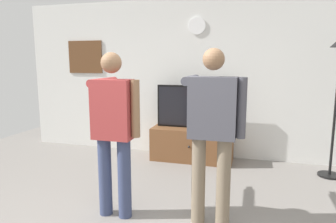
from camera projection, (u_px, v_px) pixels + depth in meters
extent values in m
cube|color=silver|center=(195.00, 79.00, 5.25)|extent=(6.40, 0.10, 2.70)
cube|color=brown|center=(192.00, 144.00, 5.09)|extent=(1.34, 0.52, 0.55)
sphere|color=black|center=(189.00, 147.00, 4.82)|extent=(0.04, 0.04, 0.04)
cube|color=black|center=(193.00, 107.00, 5.03)|extent=(1.22, 0.06, 0.71)
cube|color=black|center=(193.00, 107.00, 5.00)|extent=(1.16, 0.01, 0.65)
cylinder|color=white|center=(197.00, 26.00, 5.04)|extent=(0.29, 0.03, 0.29)
cube|color=brown|center=(85.00, 57.00, 5.70)|extent=(0.68, 0.04, 0.60)
cylinder|color=black|center=(329.00, 175.00, 4.39)|extent=(0.32, 0.32, 0.03)
cylinder|color=black|center=(335.00, 113.00, 4.24)|extent=(0.04, 0.04, 1.80)
cylinder|color=#384266|center=(105.00, 176.00, 3.25)|extent=(0.14, 0.14, 0.85)
cylinder|color=#384266|center=(124.00, 179.00, 3.19)|extent=(0.14, 0.14, 0.85)
cube|color=#A53838|center=(113.00, 109.00, 3.10)|extent=(0.41, 0.22, 0.61)
sphere|color=#8C6647|center=(111.00, 63.00, 3.02)|extent=(0.21, 0.21, 0.21)
cylinder|color=#A53838|center=(103.00, 82.00, 3.40)|extent=(0.09, 0.58, 0.09)
cube|color=white|center=(116.00, 80.00, 3.70)|extent=(0.04, 0.12, 0.04)
cylinder|color=#8C6647|center=(135.00, 109.00, 3.03)|extent=(0.09, 0.09, 0.58)
cylinder|color=#7A6B56|center=(198.00, 180.00, 3.08)|extent=(0.14, 0.14, 0.90)
cylinder|color=#7A6B56|center=(223.00, 183.00, 3.01)|extent=(0.14, 0.14, 0.90)
cube|color=#4C4C56|center=(212.00, 108.00, 2.93)|extent=(0.46, 0.22, 0.60)
sphere|color=#8C6647|center=(214.00, 59.00, 2.85)|extent=(0.21, 0.21, 0.21)
cylinder|color=#4C4C56|center=(191.00, 80.00, 3.23)|extent=(0.09, 0.58, 0.09)
cube|color=white|center=(196.00, 78.00, 3.54)|extent=(0.04, 0.12, 0.04)
cylinder|color=#4C4C56|center=(242.00, 108.00, 2.85)|extent=(0.09, 0.09, 0.58)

